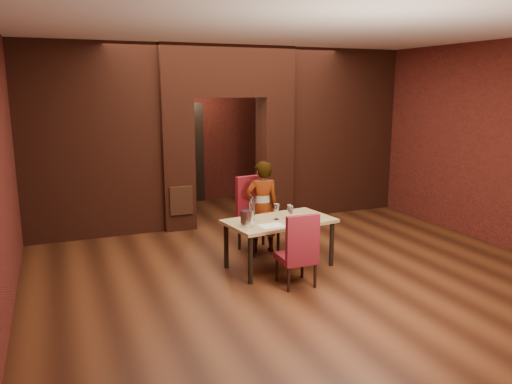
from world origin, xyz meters
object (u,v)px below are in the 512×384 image
(chair_far, at_px, (259,215))
(wine_glass_b, at_px, (289,212))
(potted_plant, at_px, (292,231))
(wine_glass_a, at_px, (277,212))
(wine_bucket, at_px, (247,219))
(chair_near, at_px, (296,249))
(dining_table, at_px, (279,243))
(water_bottle, at_px, (252,209))
(person_seated, at_px, (262,207))
(wine_glass_c, at_px, (291,213))

(chair_far, xyz_separation_m, wine_glass_b, (0.15, -0.76, 0.21))
(chair_far, relative_size, potted_plant, 2.81)
(wine_glass_a, bearing_deg, wine_bucket, -160.76)
(chair_near, bearing_deg, potted_plant, -113.61)
(wine_glass_b, xyz_separation_m, potted_plant, (0.51, 0.90, -0.58))
(chair_near, xyz_separation_m, wine_bucket, (-0.46, 0.51, 0.31))
(dining_table, bearing_deg, water_bottle, 155.98)
(dining_table, bearing_deg, wine_bucket, -172.33)
(person_seated, height_order, potted_plant, person_seated)
(wine_glass_a, relative_size, potted_plant, 0.54)
(chair_far, xyz_separation_m, wine_bucket, (-0.54, -0.91, 0.22))
(chair_far, relative_size, wine_glass_c, 5.67)
(person_seated, distance_m, wine_bucket, 1.03)
(chair_near, bearing_deg, wine_glass_b, -107.42)
(dining_table, height_order, wine_bucket, wine_bucket)
(wine_glass_a, distance_m, water_bottle, 0.34)
(chair_far, distance_m, potted_plant, 0.76)
(potted_plant, bearing_deg, dining_table, -125.99)
(wine_bucket, relative_size, potted_plant, 0.52)
(wine_glass_b, bearing_deg, person_seated, 99.29)
(chair_far, xyz_separation_m, potted_plant, (0.65, 0.14, -0.37))
(chair_near, xyz_separation_m, wine_glass_a, (0.04, 0.69, 0.32))
(person_seated, relative_size, wine_glass_c, 6.98)
(water_bottle, bearing_deg, chair_near, -69.61)
(dining_table, distance_m, wine_glass_b, 0.47)
(wine_glass_c, relative_size, wine_bucket, 0.95)
(wine_glass_a, xyz_separation_m, wine_glass_c, (0.16, -0.12, -0.01))
(dining_table, xyz_separation_m, person_seated, (0.03, 0.70, 0.36))
(chair_near, height_order, wine_bucket, chair_near)
(wine_bucket, distance_m, potted_plant, 1.70)
(wine_glass_a, distance_m, potted_plant, 1.26)
(chair_far, height_order, wine_bucket, chair_far)
(wine_glass_b, distance_m, potted_plant, 1.19)
(chair_near, bearing_deg, dining_table, -95.27)
(wine_glass_b, height_order, water_bottle, water_bottle)
(water_bottle, relative_size, potted_plant, 0.82)
(potted_plant, bearing_deg, chair_near, -115.01)
(potted_plant, bearing_deg, wine_glass_c, -117.90)
(wine_glass_a, bearing_deg, dining_table, -32.96)
(chair_near, height_order, water_bottle, water_bottle)
(wine_glass_a, height_order, wine_glass_c, wine_glass_a)
(wine_bucket, bearing_deg, dining_table, 15.83)
(wine_bucket, bearing_deg, wine_glass_c, 4.69)
(wine_glass_a, distance_m, wine_glass_c, 0.20)
(wine_glass_b, relative_size, potted_plant, 0.48)
(chair_far, bearing_deg, wine_glass_a, -101.43)
(dining_table, distance_m, chair_near, 0.69)
(wine_glass_a, height_order, wine_bucket, wine_glass_a)
(wine_glass_a, relative_size, wine_glass_b, 1.12)
(dining_table, height_order, wine_glass_b, wine_glass_b)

